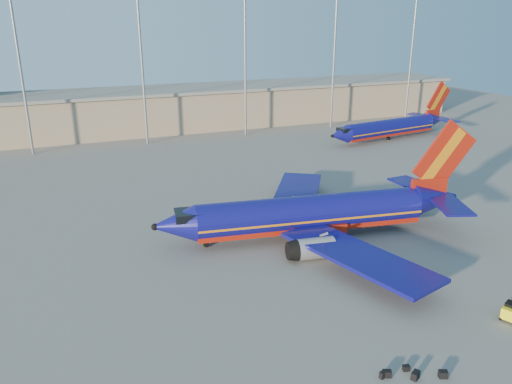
{
  "coord_description": "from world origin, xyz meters",
  "views": [
    {
      "loc": [
        -21.64,
        -47.08,
        22.24
      ],
      "look_at": [
        -1.36,
        1.43,
        4.0
      ],
      "focal_mm": 35.0,
      "sensor_mm": 36.0,
      "label": 1
    }
  ],
  "objects": [
    {
      "name": "ground",
      "position": [
        0.0,
        0.0,
        0.0
      ],
      "size": [
        220.0,
        220.0,
        0.0
      ],
      "primitive_type": "plane",
      "color": "slate",
      "rests_on": "ground"
    },
    {
      "name": "terminal_building",
      "position": [
        10.0,
        58.0,
        4.32
      ],
      "size": [
        122.0,
        16.0,
        8.5
      ],
      "color": "gray",
      "rests_on": "ground"
    },
    {
      "name": "aircraft_second",
      "position": [
        39.75,
        31.08,
        2.41
      ],
      "size": [
        30.87,
        11.94,
        10.49
      ],
      "rotation": [
        0.0,
        0.0,
        0.15
      ],
      "color": "navy",
      "rests_on": "ground"
    },
    {
      "name": "light_mast_row",
      "position": [
        5.0,
        46.0,
        17.55
      ],
      "size": [
        101.6,
        1.6,
        28.65
      ],
      "color": "gray",
      "rests_on": "ground"
    },
    {
      "name": "aircraft_main",
      "position": [
        3.55,
        -3.8,
        2.58
      ],
      "size": [
        35.47,
        33.87,
        12.07
      ],
      "rotation": [
        0.0,
        0.0,
        -0.16
      ],
      "color": "navy",
      "rests_on": "ground"
    },
    {
      "name": "baggage_tug",
      "position": [
        9.83,
        -23.65,
        0.71
      ],
      "size": [
        2.19,
        1.82,
        1.36
      ],
      "rotation": [
        0.0,
        0.0,
        0.43
      ],
      "color": "yellow",
      "rests_on": "ground"
    },
    {
      "name": "luggage_pile",
      "position": [
        -1.89,
        -26.09,
        0.25
      ],
      "size": [
        4.27,
        2.07,
        0.55
      ],
      "color": "black",
      "rests_on": "ground"
    }
  ]
}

